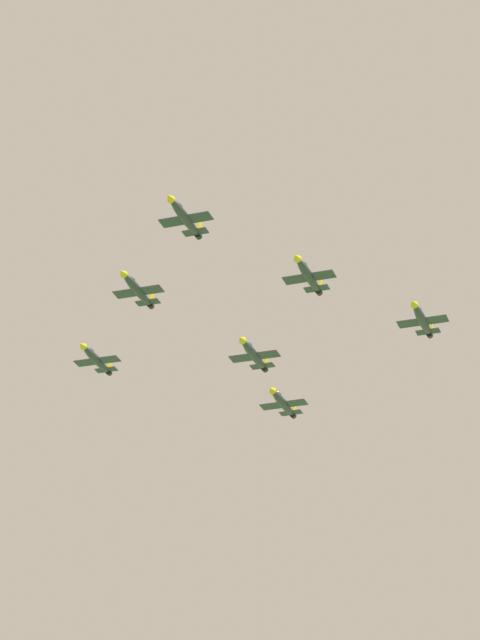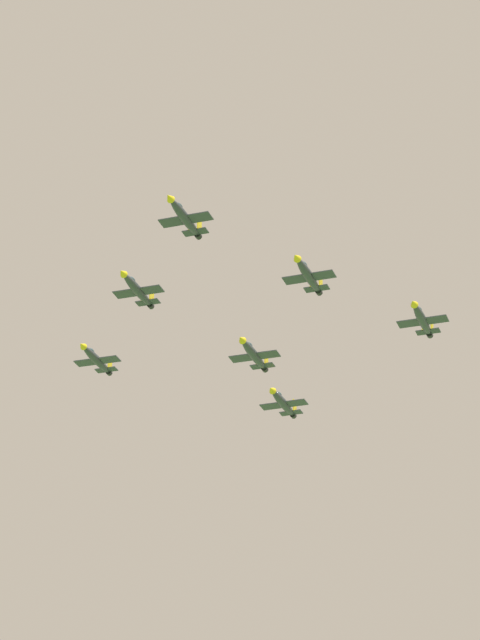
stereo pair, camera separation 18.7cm
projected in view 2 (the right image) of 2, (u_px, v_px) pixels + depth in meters
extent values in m
ellipsoid|color=#2D3338|center=(184.00, 217.00, 227.11)|extent=(9.84, 8.83, 1.51)
cone|color=gold|center=(169.00, 197.00, 221.53)|extent=(1.98, 1.96, 1.28)
ellipsoid|color=#334751|center=(179.00, 206.00, 225.15)|extent=(2.26, 2.17, 0.88)
cube|color=#2D3338|center=(186.00, 220.00, 227.57)|extent=(7.52, 8.08, 0.15)
cube|color=gold|center=(208.00, 216.00, 226.49)|extent=(2.21, 2.03, 0.18)
cube|color=gold|center=(163.00, 223.00, 228.68)|extent=(2.21, 2.03, 0.18)
cube|color=#2D3338|center=(195.00, 232.00, 231.31)|extent=(4.03, 4.24, 0.15)
cube|color=gold|center=(199.00, 225.00, 231.36)|extent=(1.40, 1.25, 2.18)
cube|color=gold|center=(191.00, 226.00, 231.80)|extent=(1.40, 1.25, 2.18)
cylinder|color=black|center=(198.00, 236.00, 232.40)|extent=(1.32, 1.35, 1.06)
ellipsoid|color=#2D3338|center=(308.00, 275.00, 236.25)|extent=(10.05, 8.99, 1.54)
cone|color=gold|center=(296.00, 257.00, 230.57)|extent=(2.02, 1.99, 1.31)
ellipsoid|color=#334751|center=(303.00, 265.00, 234.25)|extent=(2.30, 2.21, 0.90)
cube|color=#2D3338|center=(309.00, 277.00, 236.72)|extent=(7.66, 8.25, 0.15)
cube|color=gold|center=(332.00, 274.00, 235.61)|extent=(2.25, 2.06, 0.18)
cube|color=gold|center=(287.00, 281.00, 237.86)|extent=(2.25, 2.06, 0.18)
cube|color=#2D3338|center=(317.00, 289.00, 240.53)|extent=(4.10, 4.33, 0.15)
cube|color=gold|center=(321.00, 281.00, 240.58)|extent=(1.43, 1.27, 2.22)
cube|color=gold|center=(312.00, 283.00, 241.03)|extent=(1.43, 1.27, 2.22)
cylinder|color=black|center=(319.00, 292.00, 241.63)|extent=(1.35, 1.37, 1.08)
ellipsoid|color=#2D3338|center=(137.00, 290.00, 245.62)|extent=(9.90, 9.07, 1.53)
cone|color=gold|center=(122.00, 273.00, 239.93)|extent=(2.01, 1.99, 1.30)
ellipsoid|color=#334751|center=(131.00, 280.00, 243.62)|extent=(2.29, 2.22, 0.89)
cube|color=#2D3338|center=(138.00, 292.00, 246.09)|extent=(7.70, 8.16, 0.15)
cube|color=gold|center=(160.00, 288.00, 245.04)|extent=(2.22, 2.08, 0.18)
cube|color=gold|center=(117.00, 295.00, 247.18)|extent=(2.22, 2.08, 0.18)
cube|color=#2D3338|center=(148.00, 302.00, 249.90)|extent=(4.11, 4.29, 0.15)
cube|color=gold|center=(152.00, 295.00, 249.96)|extent=(1.40, 1.29, 2.21)
cube|color=gold|center=(143.00, 297.00, 250.39)|extent=(1.40, 1.29, 2.21)
cylinder|color=black|center=(151.00, 305.00, 251.01)|extent=(1.35, 1.37, 1.07)
ellipsoid|color=#2D3338|center=(422.00, 320.00, 246.13)|extent=(10.03, 9.07, 1.54)
cone|color=gold|center=(413.00, 303.00, 240.42)|extent=(2.02, 2.00, 1.31)
ellipsoid|color=#334751|center=(418.00, 310.00, 244.13)|extent=(2.31, 2.23, 0.90)
cube|color=#2D3338|center=(423.00, 321.00, 246.61)|extent=(7.71, 8.24, 0.15)
cube|color=gold|center=(445.00, 318.00, 245.52)|extent=(2.25, 2.08, 0.19)
cube|color=gold|center=(400.00, 324.00, 247.73)|extent=(2.25, 2.08, 0.19)
cube|color=#2D3338|center=(428.00, 332.00, 250.44)|extent=(4.13, 4.33, 0.15)
cube|color=gold|center=(432.00, 325.00, 250.49)|extent=(1.42, 1.28, 2.23)
cube|color=gold|center=(423.00, 326.00, 250.93)|extent=(1.42, 1.28, 2.23)
cylinder|color=black|center=(430.00, 335.00, 251.55)|extent=(1.36, 1.38, 1.08)
ellipsoid|color=#2D3338|center=(96.00, 359.00, 263.49)|extent=(9.62, 8.94, 1.50)
cone|color=gold|center=(82.00, 345.00, 257.91)|extent=(1.96, 1.95, 1.27)
ellipsoid|color=#334751|center=(91.00, 351.00, 261.53)|extent=(2.23, 2.17, 0.87)
cube|color=#2D3338|center=(97.00, 361.00, 263.95)|extent=(7.56, 7.94, 0.15)
cube|color=gold|center=(117.00, 358.00, 262.95)|extent=(2.16, 2.04, 0.18)
cube|color=gold|center=(78.00, 363.00, 264.99)|extent=(2.16, 2.04, 0.18)
cube|color=#2D3338|center=(106.00, 370.00, 267.69)|extent=(4.04, 4.18, 0.15)
cube|color=gold|center=(110.00, 363.00, 267.76)|extent=(1.37, 1.27, 2.16)
cube|color=gold|center=(102.00, 364.00, 268.16)|extent=(1.37, 1.27, 2.16)
cylinder|color=black|center=(109.00, 372.00, 268.78)|extent=(1.32, 1.33, 1.05)
ellipsoid|color=#2D3338|center=(254.00, 355.00, 253.61)|extent=(10.25, 9.32, 1.58)
cone|color=gold|center=(241.00, 339.00, 247.76)|extent=(2.07, 2.05, 1.34)
ellipsoid|color=#334751|center=(249.00, 345.00, 251.56)|extent=(2.36, 2.28, 0.92)
cube|color=#2D3338|center=(255.00, 356.00, 254.10)|extent=(7.91, 8.43, 0.16)
cube|color=gold|center=(276.00, 353.00, 253.00)|extent=(2.30, 2.13, 0.19)
cube|color=gold|center=(233.00, 359.00, 255.24)|extent=(2.30, 2.13, 0.19)
cube|color=#2D3338|center=(262.00, 366.00, 258.02)|extent=(4.24, 4.43, 0.16)
cube|color=gold|center=(266.00, 359.00, 258.08)|extent=(1.45, 1.32, 2.28)
cube|color=gold|center=(258.00, 360.00, 258.53)|extent=(1.45, 1.32, 2.28)
cylinder|color=black|center=(265.00, 369.00, 259.17)|extent=(1.39, 1.41, 1.11)
ellipsoid|color=#2D3338|center=(283.00, 403.00, 267.72)|extent=(10.22, 9.07, 1.56)
cone|color=gold|center=(271.00, 389.00, 261.97)|extent=(2.05, 2.02, 1.32)
ellipsoid|color=#334751|center=(278.00, 395.00, 265.71)|extent=(2.34, 2.24, 0.91)
cube|color=#2D3338|center=(284.00, 405.00, 268.20)|extent=(7.74, 8.38, 0.16)
cube|color=gold|center=(304.00, 402.00, 267.06)|extent=(2.29, 2.08, 0.19)
cube|color=gold|center=(264.00, 407.00, 269.37)|extent=(2.29, 2.08, 0.19)
cube|color=#2D3338|center=(291.00, 413.00, 272.05)|extent=(4.15, 4.40, 0.16)
cube|color=gold|center=(295.00, 406.00, 272.10)|extent=(1.45, 1.28, 2.25)
cube|color=gold|center=(287.00, 407.00, 272.57)|extent=(1.45, 1.28, 2.25)
cylinder|color=black|center=(293.00, 415.00, 273.17)|extent=(1.37, 1.39, 1.09)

